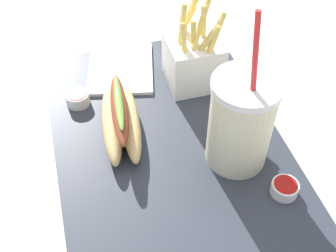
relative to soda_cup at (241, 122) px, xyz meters
name	(u,v)px	position (x,y,z in m)	size (l,w,h in m)	color
ground_plane	(168,152)	(-0.06, -0.09, -0.10)	(2.40, 2.40, 0.02)	silver
food_tray	(168,144)	(-0.06, -0.09, -0.08)	(0.50, 0.34, 0.02)	#2D333D
soda_cup	(241,122)	(0.00, 0.00, 0.00)	(0.09, 0.09, 0.24)	beige
fries_basket	(193,60)	(-0.18, -0.01, -0.03)	(0.09, 0.09, 0.16)	white
hot_dog_1	(121,120)	(-0.09, -0.15, -0.05)	(0.17, 0.07, 0.07)	#DBB775
ketchup_cup_1	(285,188)	(0.08, 0.04, -0.06)	(0.04, 0.04, 0.02)	white
ketchup_cup_2	(78,98)	(-0.17, -0.21, -0.06)	(0.04, 0.04, 0.02)	white
napkin_stack	(121,68)	(-0.24, -0.12, -0.07)	(0.14, 0.11, 0.01)	white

